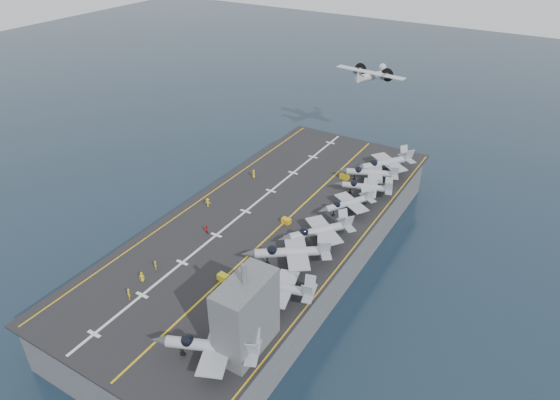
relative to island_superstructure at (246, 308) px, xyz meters
The scene contains 26 objects.
ground 38.02m from the island_superstructure, 116.57° to the left, with size 500.00×500.00×0.00m, color #142135.
hull 35.94m from the island_superstructure, 116.57° to the left, with size 36.00×90.00×10.00m, color #56595E.
flight_deck 34.41m from the island_superstructure, 116.57° to the left, with size 38.00×92.00×0.40m, color black.
foul_line 33.17m from the island_superstructure, 111.80° to the left, with size 0.35×90.00×0.02m, color gold.
landing_centerline 37.38m from the island_superstructure, 124.99° to the left, with size 0.50×90.00×0.02m, color silver.
deck_edge_port 44.50m from the island_superstructure, 136.85° to the left, with size 0.25×90.00×0.02m, color gold.
deck_edge_stbd 31.12m from the island_superstructure, 83.35° to the left, with size 0.25×90.00×0.02m, color gold.
island_superstructure is the anchor object (origin of this frame).
fighter_jet_0 7.15m from the island_superstructure, 121.97° to the right, with size 18.53×15.76×5.45m, color gray, non-canonical shape.
fighter_jet_2 12.32m from the island_superstructure, 97.76° to the left, with size 15.77×12.46×4.82m, color #8C959C, non-canonical shape.
fighter_jet_3 20.93m from the island_superstructure, 101.58° to the left, with size 18.84×17.61×5.45m, color #98A1A8, non-canonical shape.
fighter_jet_4 29.18m from the island_superstructure, 95.93° to the left, with size 16.90×17.78×5.15m, color #90969F, non-canonical shape.
fighter_jet_5 41.39m from the island_superstructure, 93.77° to the left, with size 14.08×15.49×4.48m, color gray, non-canonical shape.
fighter_jet_6 49.55m from the island_superstructure, 92.43° to the left, with size 14.70×11.96×4.42m, color #9FA8B0, non-canonical shape.
fighter_jet_7 56.00m from the island_superstructure, 93.67° to the left, with size 16.15×13.66×4.76m, color #959CA3, non-canonical shape.
fighter_jet_8 61.86m from the island_superstructure, 92.26° to the left, with size 17.60×18.69×5.41m, color gray, non-canonical shape.
tow_cart_a 16.97m from the island_superstructure, 139.80° to the left, with size 2.04×1.46×1.15m, color yellow, non-canonical shape.
tow_cart_b 33.46m from the island_superstructure, 110.61° to the left, with size 1.90×1.34×1.07m, color gold, non-canonical shape.
tow_cart_c 54.96m from the island_superstructure, 99.86° to the left, with size 2.18×1.53×1.24m, color gold, non-canonical shape.
crew_0 24.57m from the island_superstructure, behind, with size 1.31×1.21×1.81m, color yellow.
crew_1 25.42m from the island_superstructure, 165.38° to the left, with size 1.22×1.28×1.78m, color gold.
crew_2 31.02m from the island_superstructure, 139.38° to the left, with size 1.07×0.72×1.77m, color #B21919.
crew_3 40.46m from the island_superstructure, 136.40° to the left, with size 1.37×1.15×1.96m, color yellow.
crew_5 51.73m from the island_superstructure, 122.71° to the left, with size 1.43×1.34×1.98m, color yellow.
crew_6 23.12m from the island_superstructure, behind, with size 1.46×1.37×2.03m, color yellow.
transport_plane 93.53m from the island_superstructure, 102.22° to the left, with size 22.47×16.55×4.97m, color silver, non-canonical shape.
Camera 1 is at (45.56, -71.38, 66.26)m, focal length 32.00 mm.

